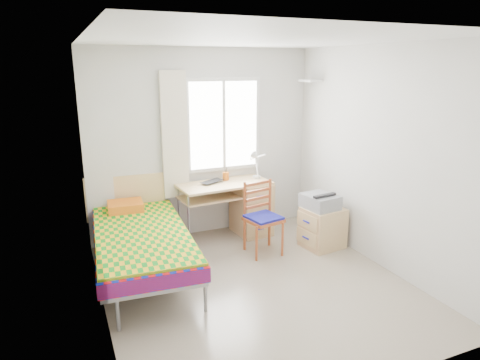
# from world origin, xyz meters

# --- Properties ---
(floor) EXTENTS (3.50, 3.50, 0.00)m
(floor) POSITION_xyz_m (0.00, 0.00, 0.00)
(floor) COLOR #BCAD93
(floor) RESTS_ON ground
(ceiling) EXTENTS (3.50, 3.50, 0.00)m
(ceiling) POSITION_xyz_m (0.00, 0.00, 2.60)
(ceiling) COLOR white
(ceiling) RESTS_ON wall_back
(wall_back) EXTENTS (3.20, 0.00, 3.20)m
(wall_back) POSITION_xyz_m (0.00, 1.75, 1.30)
(wall_back) COLOR silver
(wall_back) RESTS_ON ground
(wall_left) EXTENTS (0.00, 3.50, 3.50)m
(wall_left) POSITION_xyz_m (-1.60, 0.00, 1.30)
(wall_left) COLOR silver
(wall_left) RESTS_ON ground
(wall_right) EXTENTS (0.00, 3.50, 3.50)m
(wall_right) POSITION_xyz_m (1.60, 0.00, 1.30)
(wall_right) COLOR silver
(wall_right) RESTS_ON ground
(window) EXTENTS (1.10, 0.04, 1.30)m
(window) POSITION_xyz_m (0.30, 1.73, 1.55)
(window) COLOR white
(window) RESTS_ON wall_back
(curtain) EXTENTS (0.35, 0.05, 1.70)m
(curtain) POSITION_xyz_m (-0.42, 1.68, 1.45)
(curtain) COLOR beige
(curtain) RESTS_ON wall_back
(floating_shelf) EXTENTS (0.20, 0.32, 0.03)m
(floating_shelf) POSITION_xyz_m (1.49, 1.40, 2.15)
(floating_shelf) COLOR white
(floating_shelf) RESTS_ON wall_right
(bed) EXTENTS (1.17, 2.26, 0.95)m
(bed) POSITION_xyz_m (-1.10, 0.78, 0.46)
(bed) COLOR gray
(bed) RESTS_ON floor
(desk) EXTENTS (1.31, 0.68, 0.79)m
(desk) POSITION_xyz_m (0.53, 1.43, 0.43)
(desk) COLOR tan
(desk) RESTS_ON floor
(chair) EXTENTS (0.48, 0.48, 0.94)m
(chair) POSITION_xyz_m (0.45, 0.78, 0.53)
(chair) COLOR #AD4F21
(chair) RESTS_ON floor
(cabinet) EXTENTS (0.55, 0.50, 0.54)m
(cabinet) POSITION_xyz_m (1.26, 0.59, 0.27)
(cabinet) COLOR tan
(cabinet) RESTS_ON floor
(printer) EXTENTS (0.44, 0.49, 0.19)m
(printer) POSITION_xyz_m (1.22, 0.63, 0.64)
(printer) COLOR #989AA0
(printer) RESTS_ON cabinet
(laptop) EXTENTS (0.43, 0.38, 0.03)m
(laptop) POSITION_xyz_m (0.06, 1.46, 0.81)
(laptop) COLOR black
(laptop) RESTS_ON desk
(pen_cup) EXTENTS (0.11, 0.11, 0.11)m
(pen_cup) POSITION_xyz_m (0.27, 1.58, 0.85)
(pen_cup) COLOR orange
(pen_cup) RESTS_ON desk
(task_lamp) EXTENTS (0.23, 0.33, 0.43)m
(task_lamp) POSITION_xyz_m (0.65, 1.38, 1.06)
(task_lamp) COLOR white
(task_lamp) RESTS_ON desk
(book) EXTENTS (0.24, 0.28, 0.02)m
(book) POSITION_xyz_m (-0.05, 1.42, 0.59)
(book) COLOR gray
(book) RESTS_ON desk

